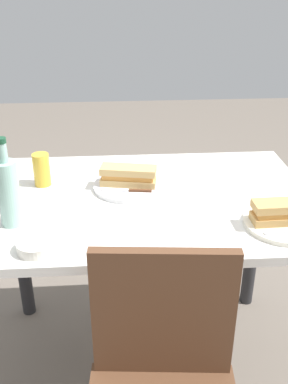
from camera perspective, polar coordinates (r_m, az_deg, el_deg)
ground_plane at (r=2.06m, az=0.00°, el=-20.14°), size 8.00×8.00×0.00m
dining_table at (r=1.64m, az=0.00°, el=-4.47°), size 1.18×0.78×0.77m
plate_near at (r=1.64m, az=-1.96°, el=0.76°), size 0.26×0.26×0.01m
baguette_sandwich_near at (r=1.62m, az=-1.98°, el=2.07°), size 0.21×0.11×0.07m
knife_near at (r=1.58m, az=-1.86°, el=0.18°), size 0.18×0.03×0.01m
plate_far at (r=1.48m, az=17.27°, el=-3.78°), size 0.26×0.26×0.01m
baguette_sandwich_far at (r=1.46m, az=17.49°, el=-2.38°), size 0.21×0.08×0.07m
water_bottle at (r=1.43m, az=-16.69°, el=0.07°), size 0.07×0.07×0.28m
beer_glass at (r=1.68m, az=-12.77°, el=2.77°), size 0.06×0.06×0.12m
olive_bowl at (r=1.33m, az=-13.43°, el=-6.62°), size 0.11×0.11×0.03m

